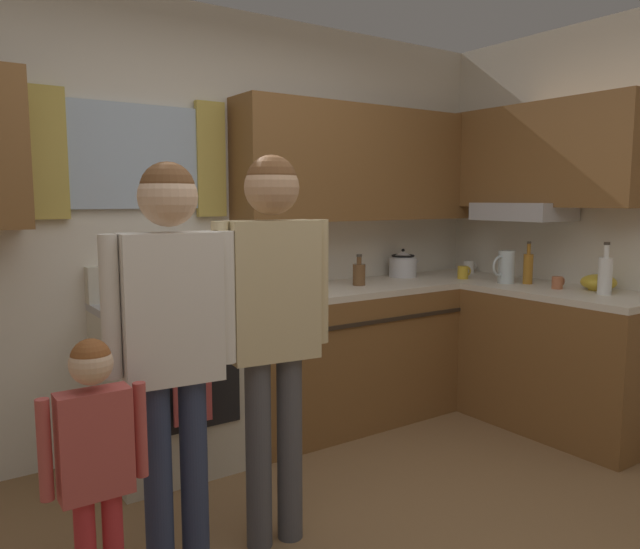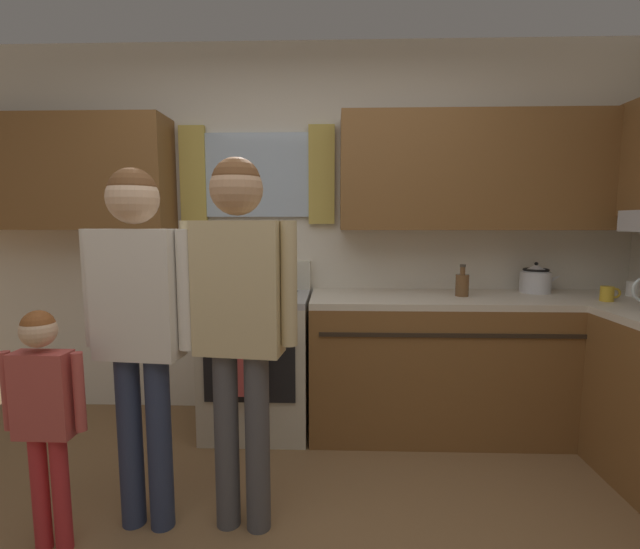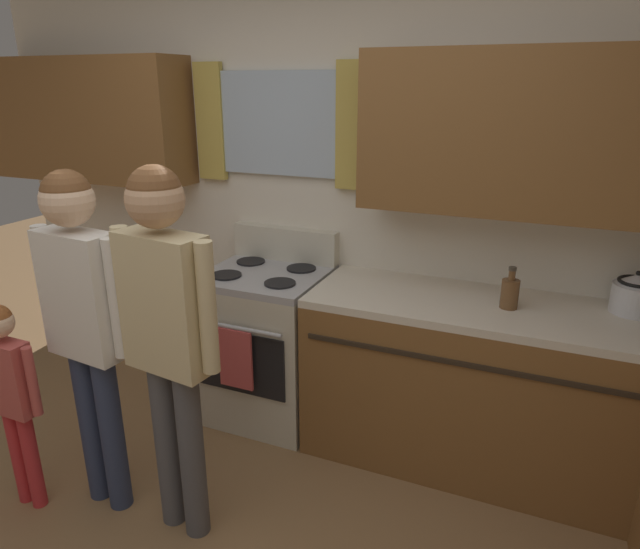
{
  "view_description": "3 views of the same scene",
  "coord_description": "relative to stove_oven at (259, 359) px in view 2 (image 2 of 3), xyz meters",
  "views": [
    {
      "loc": [
        -1.42,
        -1.58,
        1.46
      ],
      "look_at": [
        0.21,
        0.78,
        1.11
      ],
      "focal_mm": 34.15,
      "sensor_mm": 36.0,
      "label": 1
    },
    {
      "loc": [
        0.23,
        -1.29,
        1.37
      ],
      "look_at": [
        0.16,
        0.77,
        1.13
      ],
      "focal_mm": 24.7,
      "sensor_mm": 36.0,
      "label": 2
    },
    {
      "loc": [
        1.19,
        -1.08,
        1.92
      ],
      "look_at": [
        0.26,
        1.09,
        1.1
      ],
      "focal_mm": 31.19,
      "sensor_mm": 36.0,
      "label": 3
    }
  ],
  "objects": [
    {
      "name": "mug_mustard_yellow",
      "position": [
        2.15,
        -0.16,
        0.48
      ],
      "size": [
        0.12,
        0.08,
        0.09
      ],
      "color": "gold",
      "rests_on": "kitchen_counter_run"
    },
    {
      "name": "stovetop_kettle",
      "position": [
        1.86,
        0.16,
        0.53
      ],
      "size": [
        0.27,
        0.2,
        0.21
      ],
      "color": "silver",
      "rests_on": "kitchen_counter_run"
    },
    {
      "name": "adult_holding_child",
      "position": [
        -0.34,
        -1.0,
        0.54
      ],
      "size": [
        0.5,
        0.22,
        1.6
      ],
      "color": "#2D3856",
      "rests_on": "ground"
    },
    {
      "name": "stove_oven",
      "position": [
        0.0,
        0.0,
        0.0
      ],
      "size": [
        0.67,
        0.67,
        1.1
      ],
      "color": "beige",
      "rests_on": "ground"
    },
    {
      "name": "bottle_squat_brown",
      "position": [
        1.33,
        -0.01,
        0.51
      ],
      "size": [
        0.08,
        0.08,
        0.21
      ],
      "color": "brown",
      "rests_on": "kitchen_counter_run"
    },
    {
      "name": "small_child",
      "position": [
        -0.67,
        -1.16,
        0.18
      ],
      "size": [
        0.34,
        0.14,
        1.03
      ],
      "color": "red",
      "rests_on": "ground"
    },
    {
      "name": "adult_in_plaid",
      "position": [
        0.1,
        -0.99,
        0.57
      ],
      "size": [
        0.51,
        0.22,
        1.64
      ],
      "color": "#4C4C51",
      "rests_on": "ground"
    },
    {
      "name": "kitchen_counter_run",
      "position": [
        1.74,
        -0.31,
        -0.02
      ],
      "size": [
        2.22,
        1.78,
        0.9
      ],
      "color": "brown",
      "rests_on": "ground"
    },
    {
      "name": "back_wall_unit",
      "position": [
        0.31,
        0.27,
        1.0
      ],
      "size": [
        4.6,
        0.42,
        2.6
      ],
      "color": "silver",
      "rests_on": "ground"
    },
    {
      "name": "mug_ceramic_white",
      "position": [
        2.44,
        0.04,
        0.48
      ],
      "size": [
        0.13,
        0.08,
        0.09
      ],
      "color": "white",
      "rests_on": "kitchen_counter_run"
    }
  ]
}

